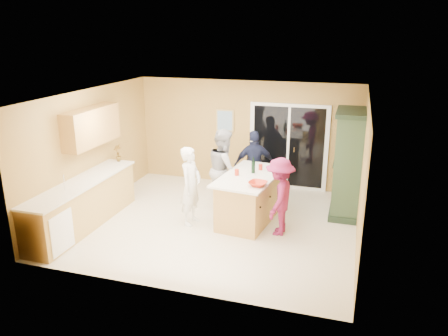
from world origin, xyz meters
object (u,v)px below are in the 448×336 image
(woman_navy, at_px, (254,165))
(woman_white, at_px, (191,186))
(kitchen_island, at_px, (249,199))
(green_hutch, at_px, (348,165))
(woman_magenta, at_px, (279,197))
(woman_grey, at_px, (224,169))

(woman_navy, bearing_deg, woman_white, 38.20)
(kitchen_island, height_order, green_hutch, green_hutch)
(kitchen_island, distance_m, woman_magenta, 0.84)
(kitchen_island, relative_size, woman_grey, 1.12)
(kitchen_island, distance_m, woman_grey, 0.95)
(woman_grey, xyz_separation_m, woman_magenta, (1.37, -0.92, -0.13))
(green_hutch, bearing_deg, woman_navy, 172.80)
(kitchen_island, bearing_deg, woman_navy, 105.89)
(kitchen_island, bearing_deg, green_hutch, 33.84)
(kitchen_island, xyz_separation_m, woman_grey, (-0.69, 0.51, 0.42))
(woman_white, distance_m, woman_grey, 1.06)
(green_hutch, distance_m, woman_grey, 2.60)
(woman_white, xyz_separation_m, woman_navy, (0.90, 1.67, 0.01))
(woman_white, xyz_separation_m, woman_magenta, (1.77, 0.06, -0.05))
(woman_grey, height_order, woman_magenta, woman_grey)
(woman_white, bearing_deg, kitchen_island, -60.03)
(kitchen_island, relative_size, woman_navy, 1.22)
(woman_grey, bearing_deg, woman_navy, -57.14)
(kitchen_island, bearing_deg, woman_white, -149.75)
(woman_magenta, bearing_deg, green_hutch, 142.16)
(green_hutch, height_order, woman_magenta, green_hutch)
(green_hutch, xyz_separation_m, woman_magenta, (-1.19, -1.36, -0.33))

